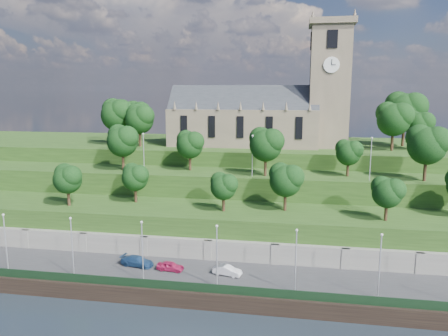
% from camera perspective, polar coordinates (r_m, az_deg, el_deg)
% --- Properties ---
extents(ground, '(320.00, 320.00, 0.00)m').
position_cam_1_polar(ground, '(57.16, 0.67, -18.24)').
color(ground, black).
rests_on(ground, ground).
extents(promenade, '(160.00, 12.00, 2.00)m').
position_cam_1_polar(promenade, '(62.01, 1.57, -14.81)').
color(promenade, '#2D2D30').
rests_on(promenade, ground).
extents(quay_wall, '(160.00, 0.50, 2.20)m').
position_cam_1_polar(quay_wall, '(56.60, 0.67, -17.29)').
color(quay_wall, black).
rests_on(quay_wall, ground).
extents(fence, '(160.00, 0.10, 1.20)m').
position_cam_1_polar(fence, '(56.50, 0.78, -15.64)').
color(fence, black).
rests_on(fence, promenade).
extents(retaining_wall, '(160.00, 2.10, 5.00)m').
position_cam_1_polar(retaining_wall, '(66.84, 2.31, -11.49)').
color(retaining_wall, slate).
rests_on(retaining_wall, ground).
extents(embankment_lower, '(160.00, 12.00, 8.00)m').
position_cam_1_polar(embankment_lower, '(71.93, 2.94, -8.61)').
color(embankment_lower, '#213F15').
rests_on(embankment_lower, ground).
extents(embankment_upper, '(160.00, 10.00, 12.00)m').
position_cam_1_polar(embankment_upper, '(81.81, 3.86, -4.81)').
color(embankment_upper, '#213F15').
rests_on(embankment_upper, ground).
extents(hilltop, '(160.00, 32.00, 15.00)m').
position_cam_1_polar(hilltop, '(101.85, 5.07, -0.94)').
color(hilltop, '#213F15').
rests_on(hilltop, ground).
extents(church, '(38.60, 12.35, 27.60)m').
position_cam_1_polar(church, '(95.95, 5.49, 7.41)').
color(church, brown).
rests_on(church, hilltop).
extents(trees_lower, '(68.10, 8.91, 7.72)m').
position_cam_1_polar(trees_lower, '(69.50, 5.32, -1.75)').
color(trees_lower, '#301E12').
rests_on(trees_lower, embankment_lower).
extents(trees_upper, '(60.63, 8.72, 9.45)m').
position_cam_1_polar(trees_upper, '(78.20, 6.19, 3.27)').
color(trees_upper, '#301E12').
rests_on(trees_upper, embankment_upper).
extents(trees_hilltop, '(70.40, 16.99, 11.78)m').
position_cam_1_polar(trees_hilltop, '(95.01, 6.15, 7.01)').
color(trees_hilltop, '#301E12').
rests_on(trees_hilltop, hilltop).
extents(lamp_posts_promenade, '(60.36, 0.36, 8.37)m').
position_cam_1_polar(lamp_posts_promenade, '(56.84, -0.94, -10.85)').
color(lamp_posts_promenade, '#B2B2B7').
rests_on(lamp_posts_promenade, promenade).
extents(lamp_posts_upper, '(40.36, 0.36, 7.40)m').
position_cam_1_polar(lamp_posts_upper, '(76.79, 3.72, 2.05)').
color(lamp_posts_upper, '#B2B2B7').
rests_on(lamp_posts_upper, embankment_upper).
extents(car_left, '(3.96, 1.89, 1.31)m').
position_cam_1_polar(car_left, '(63.57, -7.04, -12.60)').
color(car_left, '#A51B48').
rests_on(car_left, promenade).
extents(car_middle, '(4.20, 2.24, 1.32)m').
position_cam_1_polar(car_middle, '(61.72, 0.43, -13.24)').
color(car_middle, '#BBB9BF').
rests_on(car_middle, promenade).
extents(car_right, '(5.21, 2.90, 1.43)m').
position_cam_1_polar(car_right, '(65.81, -11.27, -11.85)').
color(car_right, navy).
rests_on(car_right, promenade).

